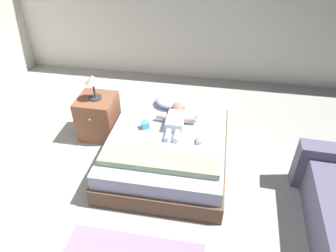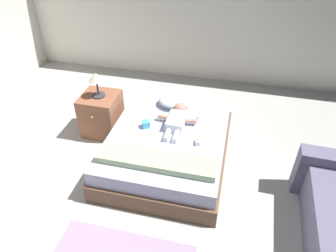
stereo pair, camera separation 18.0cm
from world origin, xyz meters
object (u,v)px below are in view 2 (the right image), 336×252
object	(u,v)px
pillow	(175,101)
baby	(177,118)
baby_bottle	(198,141)
bed	(168,146)
nightstand	(102,114)
toothbrush	(197,119)
toy_block	(146,124)
lamp	(96,80)

from	to	relation	value
pillow	baby	world-z (taller)	baby
baby	baby_bottle	xyz separation A→B (m)	(0.31, -0.33, -0.03)
baby	baby_bottle	distance (m)	0.46
bed	baby	world-z (taller)	baby
baby	nightstand	size ratio (longest dim) A/B	1.19
toothbrush	baby_bottle	bearing A→B (deg)	-79.94
toothbrush	baby_bottle	xyz separation A→B (m)	(0.08, -0.45, 0.02)
toy_block	toothbrush	bearing A→B (deg)	26.71
toy_block	lamp	bearing A→B (deg)	158.17
baby	baby_bottle	size ratio (longest dim) A/B	6.49
baby	toy_block	distance (m)	0.39
toy_block	baby_bottle	world-z (taller)	toy_block
toy_block	baby	bearing A→B (deg)	26.78
nightstand	lamp	bearing A→B (deg)	90.00
baby	baby_bottle	world-z (taller)	baby
bed	toy_block	xyz separation A→B (m)	(-0.28, 0.05, 0.25)
pillow	baby	size ratio (longest dim) A/B	0.65
lamp	baby	bearing A→B (deg)	-6.12
bed	baby	size ratio (longest dim) A/B	2.64
pillow	nightstand	world-z (taller)	nightstand
toothbrush	baby_bottle	size ratio (longest dim) A/B	1.26
pillow	nightstand	size ratio (longest dim) A/B	0.77
lamp	toy_block	world-z (taller)	lamp
nightstand	toy_block	distance (m)	0.79
lamp	baby_bottle	distance (m)	1.49
toothbrush	lamp	distance (m)	1.35
bed	pillow	distance (m)	0.66
baby	toy_block	bearing A→B (deg)	-153.22
bed	toy_block	world-z (taller)	toy_block
baby	toothbrush	size ratio (longest dim) A/B	5.17
bed	toothbrush	xyz separation A→B (m)	(0.29, 0.34, 0.21)
bed	baby	bearing A→B (deg)	75.01
lamp	bed	bearing A→B (deg)	-18.66
baby	nightstand	distance (m)	1.08
bed	toy_block	distance (m)	0.38
nightstand	pillow	bearing A→B (deg)	15.40
pillow	lamp	bearing A→B (deg)	-164.60
nightstand	baby	bearing A→B (deg)	-6.12
bed	nightstand	world-z (taller)	nightstand
bed	toy_block	bearing A→B (deg)	169.86
bed	pillow	size ratio (longest dim) A/B	4.07
toothbrush	toy_block	bearing A→B (deg)	-153.29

